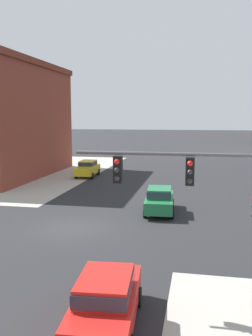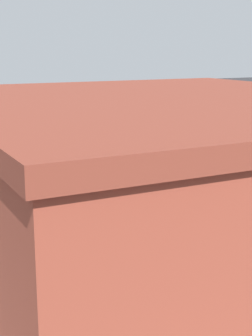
{
  "view_description": "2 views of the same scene",
  "coord_description": "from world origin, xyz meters",
  "px_view_note": "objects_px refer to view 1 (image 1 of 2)",
  "views": [
    {
      "loc": [
        6.91,
        -19.32,
        6.28
      ],
      "look_at": [
        2.45,
        3.1,
        3.09
      ],
      "focal_mm": 39.39,
      "sensor_mm": 36.0,
      "label": 1
    },
    {
      "loc": [
        -35.84,
        27.62,
        13.76
      ],
      "look_at": [
        -1.65,
        10.12,
        4.68
      ],
      "focal_mm": 54.16,
      "sensor_mm": 36.0,
      "label": 2
    }
  ],
  "objects_px": {
    "car_main_southbound_far": "(159,199)",
    "car_cross_westbound": "(88,168)",
    "car_main_southbound_near": "(106,299)",
    "traffic_signal_main": "(225,199)"
  },
  "relations": [
    {
      "from": "car_main_southbound_near",
      "to": "car_cross_westbound",
      "type": "xyz_separation_m",
      "value": [
        -8.92,
        27.08,
        0.0
      ]
    },
    {
      "from": "car_main_southbound_near",
      "to": "car_cross_westbound",
      "type": "bearing_deg",
      "value": 108.23
    },
    {
      "from": "car_main_southbound_near",
      "to": "car_cross_westbound",
      "type": "distance_m",
      "value": 28.51
    },
    {
      "from": "car_main_southbound_far",
      "to": "car_cross_westbound",
      "type": "height_order",
      "value": "same"
    },
    {
      "from": "traffic_signal_main",
      "to": "car_cross_westbound",
      "type": "distance_m",
      "value": 28.01
    },
    {
      "from": "traffic_signal_main",
      "to": "car_main_southbound_far",
      "type": "distance_m",
      "value": 12.34
    },
    {
      "from": "car_cross_westbound",
      "to": "car_main_southbound_far",
      "type": "bearing_deg",
      "value": -56.0
    },
    {
      "from": "car_main_southbound_near",
      "to": "car_cross_westbound",
      "type": "height_order",
      "value": "same"
    },
    {
      "from": "car_main_southbound_near",
      "to": "traffic_signal_main",
      "type": "bearing_deg",
      "value": 31.31
    },
    {
      "from": "traffic_signal_main",
      "to": "car_main_southbound_near",
      "type": "height_order",
      "value": "traffic_signal_main"
    }
  ]
}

